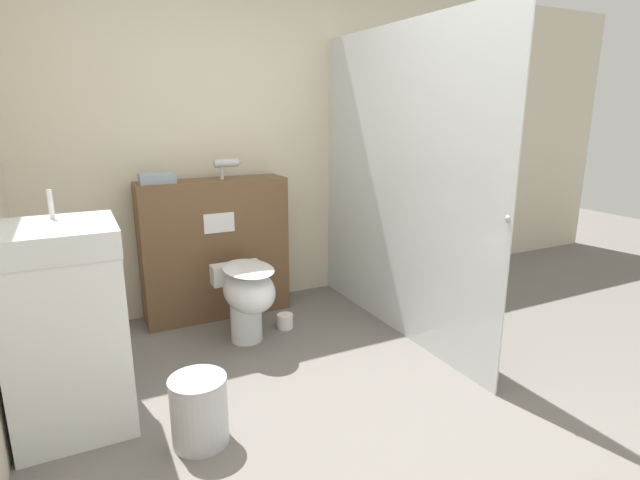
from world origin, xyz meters
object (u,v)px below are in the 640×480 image
(hair_drier, at_px, (227,164))
(waste_bin, at_px, (199,410))
(sink_vanity, at_px, (67,328))
(toilet, at_px, (247,294))

(hair_drier, xyz_separation_m, waste_bin, (-0.61, -1.47, -0.98))
(sink_vanity, relative_size, waste_bin, 3.49)
(sink_vanity, distance_m, waste_bin, 0.75)
(waste_bin, bearing_deg, sink_vanity, 140.29)
(sink_vanity, xyz_separation_m, hair_drier, (1.12, 1.04, 0.63))
(toilet, xyz_separation_m, hair_drier, (0.07, 0.57, 0.80))
(sink_vanity, distance_m, hair_drier, 1.66)
(sink_vanity, relative_size, hair_drier, 5.65)
(sink_vanity, bearing_deg, hair_drier, 42.89)
(toilet, distance_m, hair_drier, 0.98)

